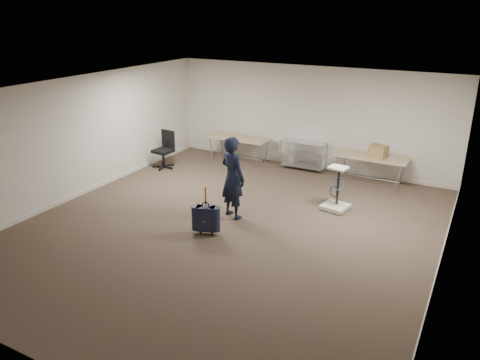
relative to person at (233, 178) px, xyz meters
The scene contains 10 objects.
ground 1.06m from the person, 70.38° to the right, with size 9.00×9.00×0.00m, color #433328.
room_shell 1.20m from the person, 77.07° to the left, with size 8.00×9.00×9.00m.
folding_table_left 3.82m from the person, 116.60° to the left, with size 1.80×0.75×0.73m.
folding_table_right 4.01m from the person, 58.45° to the left, with size 1.80×0.75×0.73m.
wire_shelf 3.69m from the person, 86.98° to the left, with size 1.22×0.47×0.80m.
person is the anchor object (origin of this frame).
suitcase 1.14m from the person, 92.85° to the right, with size 0.41×0.32×1.00m.
office_chair 3.87m from the person, 149.24° to the left, with size 0.63×0.63×1.03m.
equipment_cart 2.40m from the person, 37.38° to the left, with size 0.63×0.63×1.00m.
cardboard_box 4.07m from the person, 56.44° to the left, with size 0.41×0.31×0.31m, color #986E47.
Camera 1 is at (4.32, -7.49, 4.25)m, focal length 35.00 mm.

